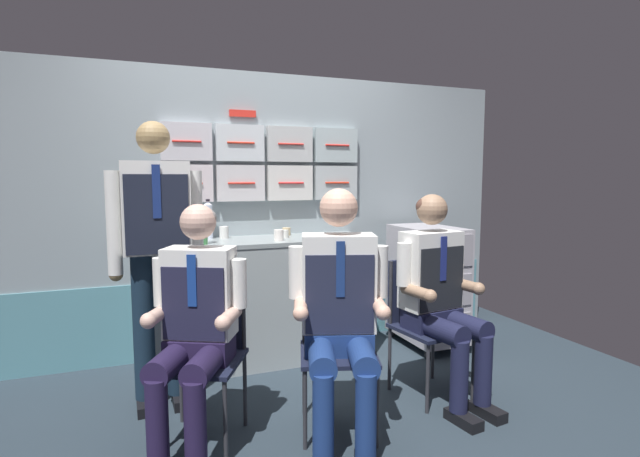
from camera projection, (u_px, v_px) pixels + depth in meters
ground at (329, 429)px, 2.66m from camera, size 4.80×4.80×0.04m
galley_bulkhead at (263, 214)px, 3.82m from camera, size 4.20×0.14×2.15m
galley_counter at (264, 299)px, 3.59m from camera, size 1.61×0.53×0.90m
service_trolley at (427, 283)px, 3.89m from camera, size 0.40×0.65×0.96m
folding_chair_left at (206, 339)px, 2.55m from camera, size 0.54×0.54×0.83m
crew_member_left at (194, 319)px, 2.37m from camera, size 0.56×0.66×1.22m
folding_chair_right at (337, 332)px, 2.66m from camera, size 0.51×0.51×0.83m
crew_member_right at (340, 302)px, 2.48m from camera, size 0.56×0.71×1.30m
folding_chair_by_counter at (421, 311)px, 3.07m from camera, size 0.45×0.45×0.83m
crew_member_by_counter at (439, 289)px, 2.91m from camera, size 0.50×0.64×1.25m
crew_member_standing at (157, 240)px, 2.80m from camera, size 0.53×0.26×1.67m
water_bottle_blue_cap at (202, 225)px, 3.25m from camera, size 0.08×0.08×0.27m
water_bottle_short at (164, 221)px, 3.38m from camera, size 0.06×0.06×0.31m
water_bottle_clear at (208, 220)px, 3.56m from camera, size 0.07×0.07×0.29m
coffee_cup_spare at (224, 232)px, 3.58m from camera, size 0.07×0.07×0.09m
paper_cup_blue at (279, 235)px, 3.45m from camera, size 0.07×0.07×0.08m
paper_cup_tan at (284, 234)px, 3.62m from camera, size 0.06×0.06×0.06m
espresso_cup_small at (286, 231)px, 3.77m from camera, size 0.06×0.06×0.06m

